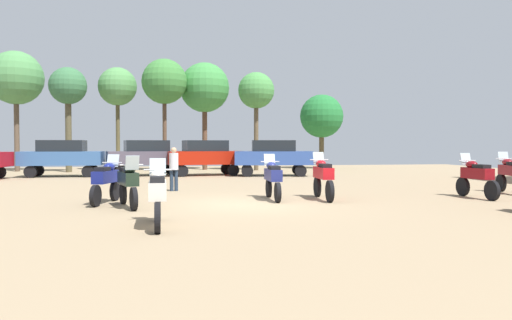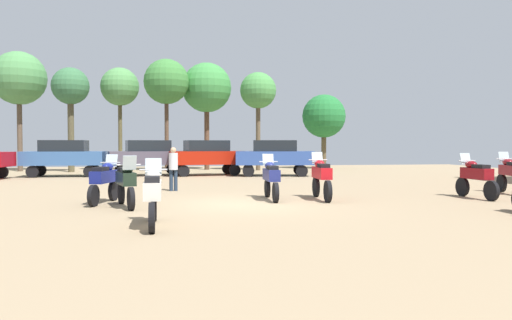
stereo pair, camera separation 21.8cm
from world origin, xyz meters
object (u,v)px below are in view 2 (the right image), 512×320
at_px(motorcycle_11, 271,177).
at_px(tree_4, 258,92).
at_px(car_1, 64,155).
at_px(tree_7, 70,89).
at_px(motorcycle_8, 476,176).
at_px(motorcycle_3, 511,173).
at_px(tree_1, 324,116).
at_px(motorcycle_1, 104,180).
at_px(tree_6, 207,88).
at_px(car_3, 148,155).
at_px(car_2, 274,155).
at_px(tree_8, 19,79).
at_px(motorcycle_5, 321,176).
at_px(motorcycle_4, 153,193).
at_px(tree_2, 120,88).
at_px(tree_5, 166,82).
at_px(motorcycle_2, 126,181).
at_px(person_1, 173,166).
at_px(car_4, 206,155).

xyz_separation_m(motorcycle_11, tree_4, (2.54, 17.75, 4.65)).
xyz_separation_m(car_1, tree_7, (-0.58, 4.67, 4.17)).
bearing_deg(motorcycle_8, motorcycle_3, 26.48).
bearing_deg(tree_1, motorcycle_1, -123.25).
relative_size(motorcycle_3, motorcycle_8, 1.02).
bearing_deg(tree_6, car_3, -120.60).
bearing_deg(car_2, tree_8, 72.60).
distance_m(motorcycle_1, motorcycle_5, 6.73).
height_order(motorcycle_4, motorcycle_5, motorcycle_5).
height_order(car_2, tree_8, tree_8).
height_order(tree_2, tree_8, tree_8).
bearing_deg(car_2, tree_5, 51.46).
height_order(car_3, tree_1, tree_1).
bearing_deg(tree_2, tree_8, -178.83).
height_order(motorcycle_4, motorcycle_8, motorcycle_8).
bearing_deg(motorcycle_2, motorcycle_8, 167.64).
bearing_deg(motorcycle_2, motorcycle_4, 89.83).
height_order(person_1, tree_5, tree_5).
height_order(motorcycle_4, motorcycle_11, same).
height_order(car_1, tree_8, tree_8).
height_order(motorcycle_2, tree_5, tree_5).
relative_size(motorcycle_3, car_1, 0.50).
relative_size(motorcycle_8, tree_1, 0.39).
distance_m(motorcycle_8, tree_2, 24.48).
relative_size(motorcycle_5, tree_7, 0.35).
height_order(motorcycle_1, tree_4, tree_4).
distance_m(tree_1, tree_6, 8.77).
distance_m(motorcycle_1, motorcycle_4, 4.74).
relative_size(motorcycle_1, tree_6, 0.28).
xyz_separation_m(tree_4, tree_6, (-3.41, 1.44, 0.33)).
xyz_separation_m(tree_2, tree_7, (-2.89, -1.57, -0.29)).
bearing_deg(car_4, motorcycle_5, -177.41).
bearing_deg(tree_1, tree_7, -174.20).
bearing_deg(tree_6, motorcycle_5, -82.70).
height_order(car_3, tree_5, tree_5).
distance_m(car_2, tree_6, 9.44).
xyz_separation_m(motorcycle_3, tree_5, (-12.44, 17.55, 5.18)).
distance_m(motorcycle_2, motorcycle_5, 6.08).
bearing_deg(tree_1, motorcycle_3, -86.58).
xyz_separation_m(motorcycle_1, motorcycle_8, (11.81, -0.52, 0.01)).
bearing_deg(tree_7, tree_5, 3.96).
bearing_deg(motorcycle_1, tree_4, 80.98).
xyz_separation_m(motorcycle_2, car_2, (6.83, 12.78, 0.45)).
height_order(person_1, tree_4, tree_4).
xyz_separation_m(car_2, tree_2, (-9.20, 7.56, 4.46)).
distance_m(motorcycle_2, tree_5, 19.90).
distance_m(motorcycle_3, tree_2, 24.83).
bearing_deg(tree_6, tree_5, -156.68).
relative_size(motorcycle_4, tree_8, 0.28).
height_order(motorcycle_8, motorcycle_11, motorcycle_8).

